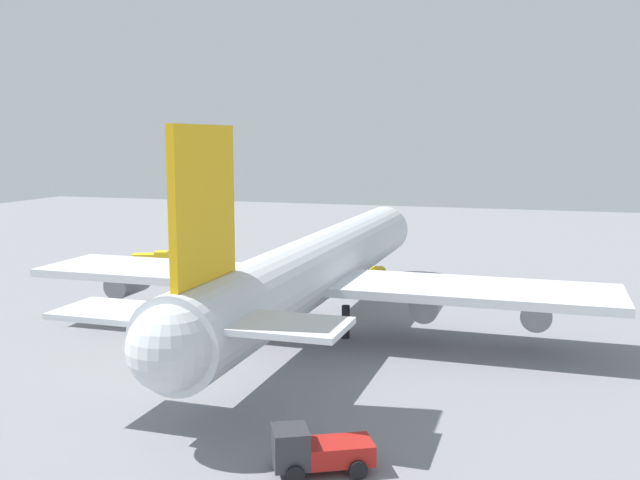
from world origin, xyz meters
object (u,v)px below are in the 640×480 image
maintenance_van (363,272)px  fuel_truck (151,259)px  cargo_airplane (319,267)px  safety_cone_nose (378,272)px  catering_truck (316,450)px

maintenance_van → fuel_truck: size_ratio=1.07×
cargo_airplane → fuel_truck: 38.41m
cargo_airplane → safety_cone_nose: size_ratio=98.21×
catering_truck → maintenance_van: bearing=11.5°
cargo_airplane → maintenance_van: cargo_airplane is taller
catering_truck → fuel_truck: bearing=38.2°
fuel_truck → safety_cone_nose: fuel_truck is taller
catering_truck → safety_cone_nose: bearing=9.7°
maintenance_van → safety_cone_nose: (4.44, -0.80, -0.73)m
catering_truck → safety_cone_nose: (53.86, 9.23, -0.89)m
fuel_truck → catering_truck: (-49.67, -39.10, 0.03)m
maintenance_van → fuel_truck: bearing=89.5°
cargo_airplane → catering_truck: size_ratio=10.65×
cargo_airplane → safety_cone_nose: cargo_airplane is taller
cargo_airplane → catering_truck: bearing=-162.6°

